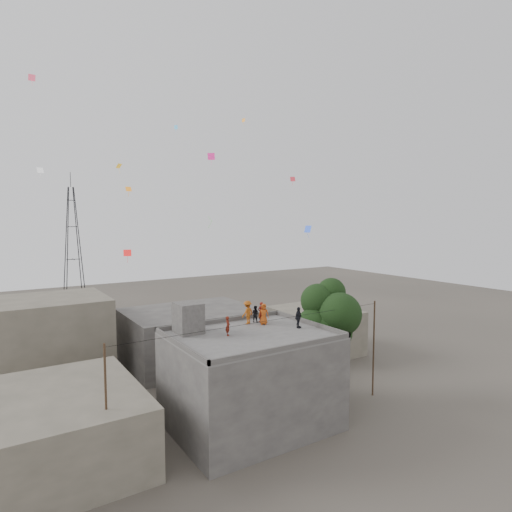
{
  "coord_description": "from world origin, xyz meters",
  "views": [
    {
      "loc": [
        -14.33,
        -23.12,
        13.53
      ],
      "look_at": [
        1.03,
        0.94,
        11.11
      ],
      "focal_mm": 30.0,
      "sensor_mm": 36.0,
      "label": 1
    }
  ],
  "objects_px": {
    "stair_head_box": "(188,318)",
    "person_red_adult": "(261,312)",
    "transmission_tower": "(73,252)",
    "person_dark_adult": "(298,317)",
    "tree": "(329,319)"
  },
  "relations": [
    {
      "from": "transmission_tower",
      "to": "person_dark_adult",
      "type": "bearing_deg",
      "value": -79.17
    },
    {
      "from": "stair_head_box",
      "to": "person_dark_adult",
      "type": "bearing_deg",
      "value": -22.8
    },
    {
      "from": "stair_head_box",
      "to": "transmission_tower",
      "type": "relative_size",
      "value": 0.1
    },
    {
      "from": "person_red_adult",
      "to": "person_dark_adult",
      "type": "bearing_deg",
      "value": 104.23
    },
    {
      "from": "stair_head_box",
      "to": "person_red_adult",
      "type": "height_order",
      "value": "stair_head_box"
    },
    {
      "from": "stair_head_box",
      "to": "person_dark_adult",
      "type": "xyz_separation_m",
      "value": [
        6.91,
        -2.9,
        -0.27
      ]
    },
    {
      "from": "person_dark_adult",
      "to": "tree",
      "type": "bearing_deg",
      "value": -12.34
    },
    {
      "from": "stair_head_box",
      "to": "person_red_adult",
      "type": "distance_m",
      "value": 5.72
    },
    {
      "from": "tree",
      "to": "person_red_adult",
      "type": "xyz_separation_m",
      "value": [
        -4.85,
        1.99,
        0.73
      ]
    },
    {
      "from": "stair_head_box",
      "to": "transmission_tower",
      "type": "distance_m",
      "value": 37.46
    },
    {
      "from": "person_dark_adult",
      "to": "transmission_tower",
      "type": "bearing_deg",
      "value": 74.68
    },
    {
      "from": "stair_head_box",
      "to": "person_red_adult",
      "type": "bearing_deg",
      "value": -0.13
    },
    {
      "from": "stair_head_box",
      "to": "tree",
      "type": "bearing_deg",
      "value": -10.74
    },
    {
      "from": "tree",
      "to": "person_dark_adult",
      "type": "bearing_deg",
      "value": -166.2
    },
    {
      "from": "tree",
      "to": "person_dark_adult",
      "type": "xyz_separation_m",
      "value": [
        -3.66,
        -0.9,
        0.73
      ]
    }
  ]
}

